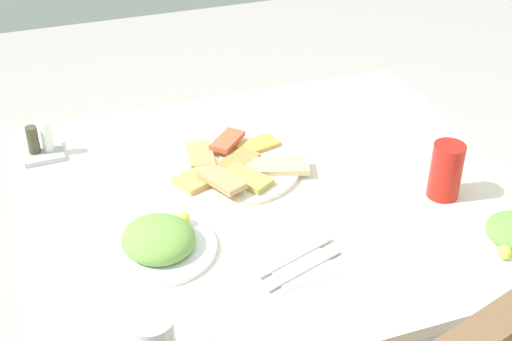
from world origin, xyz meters
name	(u,v)px	position (x,y,z in m)	size (l,w,h in m)	color
dining_table	(271,220)	(0.00, 0.00, 0.64)	(1.06, 0.91, 0.72)	silver
pide_platter	(234,166)	(0.05, -0.10, 0.73)	(0.31, 0.29, 0.04)	white
salad_plate_greens	(159,241)	(0.27, 0.11, 0.74)	(0.22, 0.22, 0.06)	white
soda_can	(446,171)	(-0.33, 0.13, 0.78)	(0.07, 0.07, 0.12)	red
paper_napkin	(299,264)	(0.04, 0.24, 0.72)	(0.11, 0.11, 0.00)	white
fork	(295,256)	(0.04, 0.22, 0.72)	(0.18, 0.01, 0.01)	silver
spoon	(303,268)	(0.04, 0.26, 0.72)	(0.17, 0.02, 0.01)	silver
condiment_caddy	(42,146)	(0.44, -0.31, 0.74)	(0.09, 0.09, 0.08)	#B2B2B7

